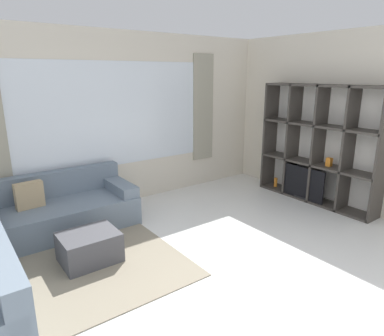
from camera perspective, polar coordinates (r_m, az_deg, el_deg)
ground_plane at (r=3.49m, az=12.86°, el=-21.34°), size 16.00×16.00×0.00m
wall_back at (r=5.52m, az=-12.91°, el=7.72°), size 6.89×0.11×2.70m
wall_right at (r=6.13m, az=19.97°, el=7.87°), size 0.07×4.44×2.70m
area_rug at (r=4.13m, az=-22.77°, el=-15.78°), size 2.75×2.15×0.01m
shelving_unit at (r=5.92m, az=20.38°, el=3.30°), size 0.37×2.05×1.91m
couch_main at (r=4.99m, az=-21.31°, el=-6.69°), size 1.96×0.90×0.75m
ottoman at (r=4.12m, az=-16.72°, el=-12.56°), size 0.62×0.51×0.35m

